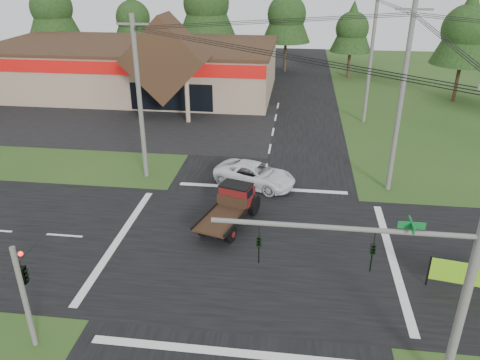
# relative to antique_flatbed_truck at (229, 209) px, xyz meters

# --- Properties ---
(ground) EXTENTS (120.00, 120.00, 0.00)m
(ground) POSITION_rel_antique_flatbed_truck_xyz_m (1.45, -2.20, -1.05)
(ground) COLOR #254518
(ground) RESTS_ON ground
(road_ns) EXTENTS (12.00, 120.00, 0.02)m
(road_ns) POSITION_rel_antique_flatbed_truck_xyz_m (1.45, -2.20, -1.04)
(road_ns) COLOR black
(road_ns) RESTS_ON ground
(road_ew) EXTENTS (120.00, 12.00, 0.02)m
(road_ew) POSITION_rel_antique_flatbed_truck_xyz_m (1.45, -2.20, -1.04)
(road_ew) COLOR black
(road_ew) RESTS_ON ground
(parking_apron) EXTENTS (28.00, 14.00, 0.02)m
(parking_apron) POSITION_rel_antique_flatbed_truck_xyz_m (-12.55, 16.80, -1.04)
(parking_apron) COLOR black
(parking_apron) RESTS_ON ground
(cvs_building) EXTENTS (30.40, 18.20, 9.19)m
(cvs_building) POSITION_rel_antique_flatbed_truck_xyz_m (-14.25, 27.37, 1.72)
(cvs_building) COLOR #9D816B
(cvs_building) RESTS_ON ground
(traffic_signal_mast) EXTENTS (8.12, 0.24, 7.00)m
(traffic_signal_mast) POSITION_rel_antique_flatbed_truck_xyz_m (7.27, -9.70, 3.37)
(traffic_signal_mast) COLOR #595651
(traffic_signal_mast) RESTS_ON ground
(traffic_signal_corner) EXTENTS (0.53, 2.48, 4.40)m
(traffic_signal_corner) POSITION_rel_antique_flatbed_truck_xyz_m (-6.05, -9.52, 2.47)
(traffic_signal_corner) COLOR #595651
(traffic_signal_corner) RESTS_ON ground
(utility_pole_nr) EXTENTS (2.00, 0.30, 11.00)m
(utility_pole_nr) POSITION_rel_antique_flatbed_truck_xyz_m (8.95, -9.70, 4.58)
(utility_pole_nr) COLOR #595651
(utility_pole_nr) RESTS_ON ground
(utility_pole_nw) EXTENTS (2.00, 0.30, 10.50)m
(utility_pole_nw) POSITION_rel_antique_flatbed_truck_xyz_m (-6.55, 5.80, 4.33)
(utility_pole_nw) COLOR #595651
(utility_pole_nw) RESTS_ON ground
(utility_pole_ne) EXTENTS (2.00, 0.30, 11.50)m
(utility_pole_ne) POSITION_rel_antique_flatbed_truck_xyz_m (9.45, 5.80, 4.84)
(utility_pole_ne) COLOR #595651
(utility_pole_ne) RESTS_ON ground
(utility_pole_n) EXTENTS (2.00, 0.30, 11.20)m
(utility_pole_n) POSITION_rel_antique_flatbed_truck_xyz_m (9.45, 19.80, 4.68)
(utility_pole_n) COLOR #595651
(utility_pole_n) RESTS_ON ground
(tree_row_a) EXTENTS (6.72, 6.72, 12.12)m
(tree_row_a) POSITION_rel_antique_flatbed_truck_xyz_m (-28.55, 37.80, 6.99)
(tree_row_a) COLOR #332316
(tree_row_a) RESTS_ON ground
(tree_row_b) EXTENTS (5.60, 5.60, 10.10)m
(tree_row_b) POSITION_rel_antique_flatbed_truck_xyz_m (-18.55, 39.80, 5.65)
(tree_row_b) COLOR #332316
(tree_row_b) RESTS_ON ground
(tree_row_c) EXTENTS (7.28, 7.28, 13.13)m
(tree_row_c) POSITION_rel_antique_flatbed_truck_xyz_m (-8.55, 38.80, 7.67)
(tree_row_c) COLOR #332316
(tree_row_c) RESTS_ON ground
(tree_row_d) EXTENTS (6.16, 6.16, 11.11)m
(tree_row_d) POSITION_rel_antique_flatbed_truck_xyz_m (1.45, 39.80, 6.32)
(tree_row_d) COLOR #332316
(tree_row_d) RESTS_ON ground
(tree_row_e) EXTENTS (5.04, 5.04, 9.09)m
(tree_row_e) POSITION_rel_antique_flatbed_truck_xyz_m (9.45, 37.80, 4.98)
(tree_row_e) COLOR #332316
(tree_row_e) RESTS_ON ground
(tree_side_ne) EXTENTS (6.16, 6.16, 11.11)m
(tree_side_ne) POSITION_rel_antique_flatbed_truck_xyz_m (19.45, 27.80, 6.32)
(tree_side_ne) COLOR #332316
(tree_side_ne) RESTS_ON ground
(antique_flatbed_truck) EXTENTS (3.27, 5.38, 2.11)m
(antique_flatbed_truck) POSITION_rel_antique_flatbed_truck_xyz_m (0.00, 0.00, 0.00)
(antique_flatbed_truck) COLOR #58140C
(antique_flatbed_truck) RESTS_ON ground
(white_pickup) EXTENTS (5.82, 4.19, 1.47)m
(white_pickup) POSITION_rel_antique_flatbed_truck_xyz_m (0.92, 5.30, -0.32)
(white_pickup) COLOR white
(white_pickup) RESTS_ON ground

